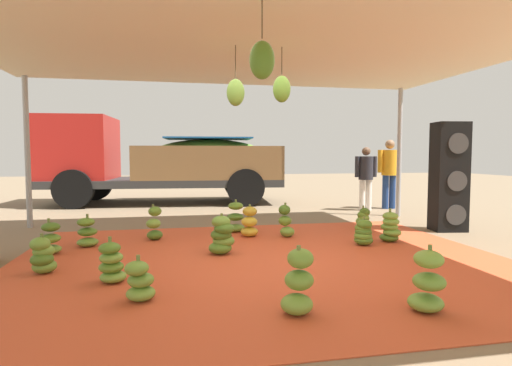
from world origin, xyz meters
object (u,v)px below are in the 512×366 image
(banana_bunch_4, at_px, (112,264))
(banana_bunch_12, at_px, (298,284))
(banana_bunch_5, at_px, (87,233))
(banana_bunch_11, at_px, (222,236))
(banana_bunch_1, at_px, (428,284))
(banana_bunch_6, at_px, (50,240))
(banana_bunch_7, at_px, (363,219))
(banana_bunch_15, at_px, (140,282))
(banana_bunch_8, at_px, (249,223))
(worker_0, at_px, (389,169))
(worker_1, at_px, (366,174))
(cargo_truck_main, at_px, (156,160))
(speaker_stack, at_px, (449,177))
(banana_bunch_13, at_px, (363,233))
(banana_bunch_9, at_px, (235,218))
(banana_bunch_0, at_px, (154,225))
(banana_bunch_10, at_px, (390,228))
(banana_bunch_14, at_px, (286,222))
(banana_bunch_2, at_px, (43,256))

(banana_bunch_4, relative_size, banana_bunch_12, 0.84)
(banana_bunch_5, relative_size, banana_bunch_11, 0.86)
(banana_bunch_1, distance_m, banana_bunch_6, 4.81)
(banana_bunch_7, distance_m, banana_bunch_15, 4.91)
(banana_bunch_8, distance_m, banana_bunch_12, 3.40)
(worker_0, height_order, worker_1, worker_0)
(banana_bunch_15, relative_size, worker_0, 0.25)
(cargo_truck_main, xyz_separation_m, speaker_stack, (5.31, -5.44, -0.24))
(banana_bunch_5, bearing_deg, banana_bunch_15, -69.72)
(banana_bunch_4, xyz_separation_m, banana_bunch_8, (1.90, 2.19, 0.03))
(banana_bunch_7, bearing_deg, banana_bunch_15, -139.98)
(banana_bunch_5, distance_m, banana_bunch_13, 4.15)
(banana_bunch_4, xyz_separation_m, banana_bunch_7, (4.10, 2.52, -0.02))
(banana_bunch_9, distance_m, worker_0, 5.00)
(banana_bunch_0, xyz_separation_m, banana_bunch_11, (0.95, -1.13, 0.00))
(banana_bunch_5, bearing_deg, banana_bunch_10, -7.31)
(banana_bunch_0, xyz_separation_m, banana_bunch_9, (1.38, 0.48, -0.01))
(banana_bunch_0, height_order, banana_bunch_8, banana_bunch_0)
(banana_bunch_8, height_order, banana_bunch_10, banana_bunch_8)
(banana_bunch_0, relative_size, banana_bunch_15, 1.33)
(banana_bunch_5, distance_m, banana_bunch_7, 4.75)
(banana_bunch_0, height_order, banana_bunch_6, banana_bunch_0)
(banana_bunch_4, xyz_separation_m, banana_bunch_10, (3.99, 1.34, 0.02))
(banana_bunch_6, xyz_separation_m, banana_bunch_10, (5.00, -0.17, 0.02))
(banana_bunch_8, relative_size, banana_bunch_11, 0.96)
(banana_bunch_7, height_order, cargo_truck_main, cargo_truck_main)
(banana_bunch_10, distance_m, banana_bunch_14, 1.66)
(banana_bunch_2, bearing_deg, banana_bunch_5, 81.45)
(banana_bunch_9, relative_size, speaker_stack, 0.29)
(banana_bunch_2, bearing_deg, banana_bunch_7, 22.19)
(banana_bunch_15, bearing_deg, banana_bunch_4, 117.94)
(banana_bunch_10, bearing_deg, speaker_stack, 25.17)
(banana_bunch_9, bearing_deg, speaker_stack, -9.23)
(banana_bunch_10, relative_size, worker_0, 0.30)
(banana_bunch_7, bearing_deg, speaker_stack, -17.88)
(banana_bunch_10, bearing_deg, banana_bunch_14, 155.00)
(banana_bunch_2, relative_size, banana_bunch_6, 0.94)
(banana_bunch_7, relative_size, banana_bunch_12, 0.72)
(banana_bunch_7, xyz_separation_m, worker_0, (1.94, 2.59, 0.83))
(banana_bunch_0, xyz_separation_m, banana_bunch_7, (3.74, 0.32, -0.06))
(banana_bunch_6, distance_m, speaker_stack, 6.60)
(banana_bunch_9, xyz_separation_m, banana_bunch_13, (1.74, -1.47, -0.05))
(banana_bunch_15, bearing_deg, banana_bunch_13, 30.46)
(banana_bunch_11, height_order, banana_bunch_12, banana_bunch_12)
(banana_bunch_0, distance_m, cargo_truck_main, 5.38)
(banana_bunch_0, distance_m, banana_bunch_6, 1.53)
(banana_bunch_4, bearing_deg, banana_bunch_2, 148.14)
(worker_0, bearing_deg, speaker_stack, -99.62)
(banana_bunch_4, xyz_separation_m, worker_1, (5.31, 4.92, 0.69))
(banana_bunch_1, xyz_separation_m, banana_bunch_12, (-1.10, 0.21, 0.00))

